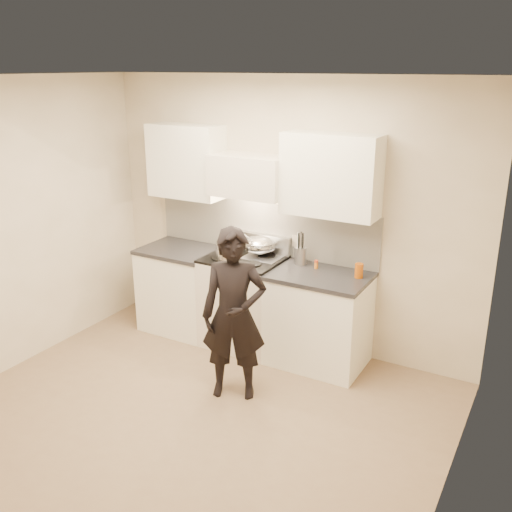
% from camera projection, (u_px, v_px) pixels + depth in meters
% --- Properties ---
extents(ground_plane, '(4.00, 4.00, 0.00)m').
position_uv_depth(ground_plane, '(188.00, 420.00, 4.69)').
color(ground_plane, '#866C50').
extents(room_shell, '(4.04, 3.54, 2.70)m').
position_uv_depth(room_shell, '(202.00, 222.00, 4.51)').
color(room_shell, beige).
rests_on(room_shell, ground).
extents(stove, '(0.76, 0.65, 0.96)m').
position_uv_depth(stove, '(244.00, 301.00, 5.85)').
color(stove, silver).
rests_on(stove, ground).
extents(counter_right, '(0.92, 0.67, 0.92)m').
position_uv_depth(counter_right, '(319.00, 319.00, 5.47)').
color(counter_right, white).
rests_on(counter_right, ground).
extents(counter_left, '(0.82, 0.67, 0.92)m').
position_uv_depth(counter_left, '(183.00, 288.00, 6.22)').
color(counter_left, white).
rests_on(counter_left, ground).
extents(wok, '(0.34, 0.42, 0.28)m').
position_uv_depth(wok, '(260.00, 245.00, 5.74)').
color(wok, silver).
rests_on(wok, stove).
extents(stock_pot, '(0.32, 0.31, 0.16)m').
position_uv_depth(stock_pot, '(228.00, 251.00, 5.61)').
color(stock_pot, silver).
rests_on(stock_pot, stove).
extents(utensil_crock, '(0.12, 0.12, 0.32)m').
position_uv_depth(utensil_crock, '(300.00, 254.00, 5.56)').
color(utensil_crock, '#B7B7B7').
rests_on(utensil_crock, counter_right).
extents(spice_jar, '(0.04, 0.04, 0.08)m').
position_uv_depth(spice_jar, '(316.00, 264.00, 5.46)').
color(spice_jar, orange).
rests_on(spice_jar, counter_right).
extents(oil_glass, '(0.08, 0.08, 0.13)m').
position_uv_depth(oil_glass, '(359.00, 271.00, 5.22)').
color(oil_glass, '#AC4B06').
rests_on(oil_glass, counter_right).
extents(person, '(0.66, 0.56, 1.52)m').
position_uv_depth(person, '(234.00, 315.00, 4.84)').
color(person, black).
rests_on(person, ground).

